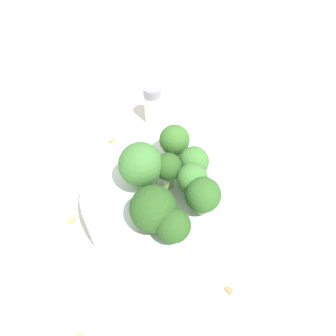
# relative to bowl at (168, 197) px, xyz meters

# --- Properties ---
(ground_plane) EXTENTS (3.00, 3.00, 0.00)m
(ground_plane) POSITION_rel_bowl_xyz_m (0.00, 0.00, -0.02)
(ground_plane) COLOR silver
(bowl) EXTENTS (0.23, 0.23, 0.05)m
(bowl) POSITION_rel_bowl_xyz_m (0.00, 0.00, 0.00)
(bowl) COLOR silver
(bowl) RESTS_ON ground_plane
(broccoli_floret_0) EXTENTS (0.03, 0.03, 0.05)m
(broccoli_floret_0) POSITION_rel_bowl_xyz_m (0.00, -0.00, 0.06)
(broccoli_floret_0) COLOR #7A9E5B
(broccoli_floret_0) RESTS_ON bowl
(broccoli_floret_1) EXTENTS (0.04, 0.04, 0.05)m
(broccoli_floret_1) POSITION_rel_bowl_xyz_m (-0.01, -0.03, 0.06)
(broccoli_floret_1) COLOR #7A9E5B
(broccoli_floret_1) RESTS_ON bowl
(broccoli_floret_2) EXTENTS (0.04, 0.04, 0.05)m
(broccoli_floret_2) POSITION_rel_bowl_xyz_m (-0.07, -0.02, 0.05)
(broccoli_floret_2) COLOR #84AD66
(broccoli_floret_2) RESTS_ON bowl
(broccoli_floret_3) EXTENTS (0.04, 0.04, 0.05)m
(broccoli_floret_3) POSITION_rel_bowl_xyz_m (0.02, -0.03, 0.05)
(broccoli_floret_3) COLOR #7A9E5B
(broccoli_floret_3) RESTS_ON bowl
(broccoli_floret_4) EXTENTS (0.06, 0.06, 0.07)m
(broccoli_floret_4) POSITION_rel_bowl_xyz_m (-0.01, 0.03, 0.06)
(broccoli_floret_4) COLOR #84AD66
(broccoli_floret_4) RESTS_ON bowl
(broccoli_floret_5) EXTENTS (0.05, 0.05, 0.06)m
(broccoli_floret_5) POSITION_rel_bowl_xyz_m (-0.06, 0.01, 0.05)
(broccoli_floret_5) COLOR #7A9E5B
(broccoli_floret_5) RESTS_ON bowl
(broccoli_floret_6) EXTENTS (0.04, 0.04, 0.05)m
(broccoli_floret_6) POSITION_rel_bowl_xyz_m (-0.03, -0.05, 0.05)
(broccoli_floret_6) COLOR #84AD66
(broccoli_floret_6) RESTS_ON bowl
(broccoli_floret_7) EXTENTS (0.04, 0.04, 0.05)m
(broccoli_floret_7) POSITION_rel_bowl_xyz_m (0.05, -0.00, 0.06)
(broccoli_floret_7) COLOR #7A9E5B
(broccoli_floret_7) RESTS_ON bowl
(pepper_shaker) EXTENTS (0.03, 0.03, 0.07)m
(pepper_shaker) POSITION_rel_bowl_xyz_m (0.18, 0.06, 0.01)
(pepper_shaker) COLOR silver
(pepper_shaker) RESTS_ON ground_plane
(almond_crumb_0) EXTENTS (0.01, 0.01, 0.01)m
(almond_crumb_0) POSITION_rel_bowl_xyz_m (-0.18, 0.06, -0.02)
(almond_crumb_0) COLOR tan
(almond_crumb_0) RESTS_ON ground_plane
(almond_crumb_1) EXTENTS (0.01, 0.01, 0.01)m
(almond_crumb_1) POSITION_rel_bowl_xyz_m (0.11, 0.11, -0.02)
(almond_crumb_1) COLOR #AD7F4C
(almond_crumb_1) RESTS_ON ground_plane
(almond_crumb_2) EXTENTS (0.01, 0.01, 0.01)m
(almond_crumb_2) POSITION_rel_bowl_xyz_m (-0.05, 0.13, -0.02)
(almond_crumb_2) COLOR tan
(almond_crumb_2) RESTS_ON ground_plane
(almond_crumb_3) EXTENTS (0.01, 0.01, 0.01)m
(almond_crumb_3) POSITION_rel_bowl_xyz_m (-0.11, -0.09, -0.02)
(almond_crumb_3) COLOR olive
(almond_crumb_3) RESTS_ON ground_plane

